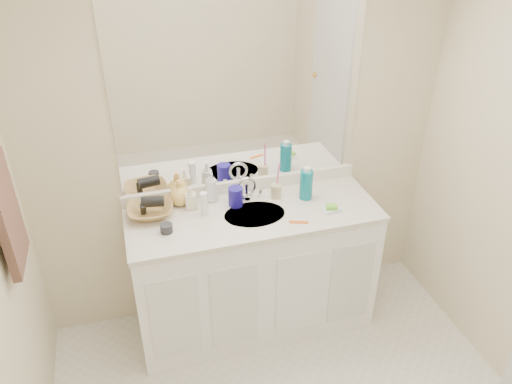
{
  "coord_description": "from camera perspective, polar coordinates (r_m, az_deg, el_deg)",
  "views": [
    {
      "loc": [
        -0.68,
        -1.38,
        2.52
      ],
      "look_at": [
        0.0,
        0.97,
        1.05
      ],
      "focal_mm": 35.0,
      "sensor_mm": 36.0,
      "label": 1
    }
  ],
  "objects": [
    {
      "name": "countertop",
      "position": [
        3.0,
        -0.27,
        -2.56
      ],
      "size": [
        1.52,
        0.57,
        0.03
      ],
      "primitive_type": "cube",
      "color": "silver",
      "rests_on": "vanity_cabinet"
    },
    {
      "name": "hair_dryer",
      "position": [
        2.99,
        -11.72,
        -1.08
      ],
      "size": [
        0.14,
        0.09,
        0.07
      ],
      "primitive_type": "cylinder",
      "rotation": [
        0.0,
        1.57,
        -0.17
      ],
      "color": "black",
      "rests_on": "wicker_basket"
    },
    {
      "name": "mouthwash_bottle",
      "position": [
        3.1,
        5.76,
        0.85
      ],
      "size": [
        0.1,
        0.1,
        0.19
      ],
      "primitive_type": "cylinder",
      "rotation": [
        0.0,
        0.0,
        0.38
      ],
      "color": "#0B7384",
      "rests_on": "countertop"
    },
    {
      "name": "soap_bottle_cream",
      "position": [
        3.02,
        -7.49,
        -0.64
      ],
      "size": [
        0.07,
        0.07,
        0.15
      ],
      "primitive_type": "imported",
      "rotation": [
        0.0,
        0.0,
        -0.08
      ],
      "color": "#F5E6C8",
      "rests_on": "countertop"
    },
    {
      "name": "dark_jar",
      "position": [
        2.85,
        -10.2,
        -4.09
      ],
      "size": [
        0.08,
        0.08,
        0.05
      ],
      "primitive_type": "cylinder",
      "rotation": [
        0.0,
        0.0,
        -0.13
      ],
      "color": "#28272C",
      "rests_on": "countertop"
    },
    {
      "name": "extra_white_bottle",
      "position": [
        2.95,
        -5.95,
        -1.34
      ],
      "size": [
        0.05,
        0.05,
        0.15
      ],
      "primitive_type": "cylinder",
      "rotation": [
        0.0,
        0.0,
        0.15
      ],
      "color": "white",
      "rests_on": "countertop"
    },
    {
      "name": "wicker_basket",
      "position": [
        3.01,
        -11.98,
        -2.05
      ],
      "size": [
        0.3,
        0.3,
        0.07
      ],
      "primitive_type": "imported",
      "rotation": [
        0.0,
        0.0,
        -0.11
      ],
      "color": "#A87D43",
      "rests_on": "countertop"
    },
    {
      "name": "toothbrush",
      "position": [
        3.07,
        2.52,
        1.81
      ],
      "size": [
        0.02,
        0.04,
        0.19
      ],
      "primitive_type": "cylinder",
      "rotation": [
        0.14,
        0.0,
        0.25
      ],
      "color": "#FF439C",
      "rests_on": "tan_cup"
    },
    {
      "name": "orange_comb",
      "position": [
        2.91,
        4.92,
        -3.45
      ],
      "size": [
        0.11,
        0.06,
        0.0
      ],
      "primitive_type": "cube",
      "rotation": [
        0.0,
        0.0,
        -0.33
      ],
      "color": "#F75C1A",
      "rests_on": "countertop"
    },
    {
      "name": "hand_towel",
      "position": [
        2.57,
        -26.52,
        -2.35
      ],
      "size": [
        0.04,
        0.32,
        0.55
      ],
      "primitive_type": "cube",
      "color": "#3D2820",
      "rests_on": "towel_ring"
    },
    {
      "name": "wall_back",
      "position": [
        3.07,
        -1.7,
        5.4
      ],
      "size": [
        2.6,
        0.02,
        2.4
      ],
      "primitive_type": "cube",
      "color": "beige",
      "rests_on": "floor"
    },
    {
      "name": "tan_cup",
      "position": [
        3.12,
        2.3,
        0.1
      ],
      "size": [
        0.07,
        0.07,
        0.09
      ],
      "primitive_type": "cylinder",
      "rotation": [
        0.0,
        0.0,
        -0.11
      ],
      "color": "#CBBE8F",
      "rests_on": "countertop"
    },
    {
      "name": "soap_bottle_yellow",
      "position": [
        3.06,
        -8.73,
        -0.03
      ],
      "size": [
        0.13,
        0.13,
        0.17
      ],
      "primitive_type": "imported",
      "rotation": [
        0.0,
        0.0,
        0.04
      ],
      "color": "#F7C660",
      "rests_on": "countertop"
    },
    {
      "name": "faucet",
      "position": [
        3.09,
        -1.08,
        0.09
      ],
      "size": [
        0.02,
        0.02,
        0.11
      ],
      "primitive_type": "cylinder",
      "color": "silver",
      "rests_on": "countertop"
    },
    {
      "name": "soap_dish",
      "position": [
        3.04,
        8.6,
        -1.97
      ],
      "size": [
        0.11,
        0.09,
        0.01
      ],
      "primitive_type": "cube",
      "rotation": [
        0.0,
        0.0,
        0.11
      ],
      "color": "silver",
      "rests_on": "countertop"
    },
    {
      "name": "blue_mug",
      "position": [
        3.03,
        -2.34,
        -0.54
      ],
      "size": [
        0.11,
        0.11,
        0.12
      ],
      "primitive_type": "cylinder",
      "rotation": [
        0.0,
        0.0,
        -0.27
      ],
      "color": "navy",
      "rests_on": "countertop"
    },
    {
      "name": "backsplash",
      "position": [
        3.18,
        -1.55,
        0.74
      ],
      "size": [
        1.52,
        0.03,
        0.08
      ],
      "primitive_type": "cube",
      "color": "white",
      "rests_on": "countertop"
    },
    {
      "name": "green_soap",
      "position": [
        3.03,
        8.62,
        -1.68
      ],
      "size": [
        0.08,
        0.06,
        0.02
      ],
      "primitive_type": "cube",
      "rotation": [
        0.0,
        0.0,
        -0.28
      ],
      "color": "#71D133",
      "rests_on": "soap_dish"
    },
    {
      "name": "soap_bottle_white",
      "position": [
        3.06,
        -5.17,
        0.66
      ],
      "size": [
        0.09,
        0.09,
        0.2
      ],
      "primitive_type": "imported",
      "rotation": [
        0.0,
        0.0,
        0.08
      ],
      "color": "white",
      "rests_on": "countertop"
    },
    {
      "name": "vanity_cabinet",
      "position": [
        3.26,
        -0.25,
        -9.03
      ],
      "size": [
        1.5,
        0.55,
        0.85
      ],
      "primitive_type": "cube",
      "color": "white",
      "rests_on": "floor"
    },
    {
      "name": "mirror",
      "position": [
        2.92,
        -1.78,
        11.74
      ],
      "size": [
        1.48,
        0.01,
        1.2
      ],
      "primitive_type": "cube",
      "color": "white",
      "rests_on": "wall_back"
    },
    {
      "name": "sink_basin",
      "position": [
        2.98,
        -0.16,
        -2.72
      ],
      "size": [
        0.37,
        0.37,
        0.02
      ],
      "primitive_type": "cylinder",
      "color": "silver",
      "rests_on": "countertop"
    }
  ]
}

